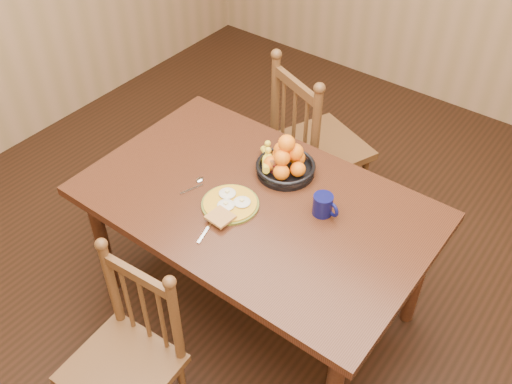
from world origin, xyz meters
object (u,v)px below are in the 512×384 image
Objects in this scene: chair_far at (316,146)px; chair_near at (127,359)px; breakfast_plate at (230,204)px; fruit_bowl at (285,162)px; dining_table at (256,213)px; coffee_mug at (324,205)px.

chair_near is at bearing 116.33° from chair_far.
fruit_bowl is at bearing 80.17° from breakfast_plate.
dining_table is 0.81m from chair_far.
fruit_bowl is at bearing 84.45° from chair_near.
chair_far is (-0.16, 0.78, -0.15)m from dining_table.
chair_near is at bearing -92.56° from dining_table.
fruit_bowl is (-0.01, 0.24, 0.15)m from dining_table.
chair_near is 1.06m from coffee_mug.
breakfast_plate is at bearing 117.76° from chair_far.
breakfast_plate reaches higher than dining_table.
dining_table is at bearing 55.98° from breakfast_plate.
chair_near is (0.12, -1.61, -0.07)m from chair_far.
breakfast_plate is 0.35m from fruit_bowl.
chair_near is 1.13m from fruit_bowl.
chair_far is 3.26× the size of fruit_bowl.
chair_near is 6.83× the size of coffee_mug.
breakfast_plate is 0.42m from coffee_mug.
chair_near is at bearing -87.37° from breakfast_plate.
dining_table is 1.52× the size of chair_far.
breakfast_plate is 0.90× the size of fruit_bowl.
fruit_bowl reaches higher than dining_table.
fruit_bowl is at bearing 127.47° from chair_far.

